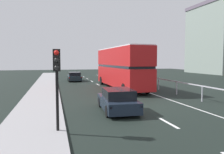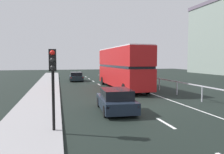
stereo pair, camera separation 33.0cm
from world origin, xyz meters
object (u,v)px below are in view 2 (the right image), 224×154
Objects in this scene: traffic_signal_pole at (53,70)px; hatchback_car_near at (116,100)px; double_decker_bus_red at (122,67)px; sedan_car_ahead at (76,77)px.

hatchback_car_near is at bearing 42.94° from traffic_signal_pole.
traffic_signal_pole is at bearing -118.96° from double_decker_bus_red.
double_decker_bus_red is 11.02m from sedan_car_ahead.
sedan_car_ahead is at bearing 110.52° from double_decker_bus_red.
double_decker_bus_red reaches higher than hatchback_car_near.
double_decker_bus_red is at bearing 74.88° from hatchback_car_near.
double_decker_bus_red is at bearing -66.85° from sedan_car_ahead.
double_decker_bus_red is 15.22m from traffic_signal_pole.
hatchback_car_near is at bearing -87.06° from sedan_car_ahead.
hatchback_car_near is 5.27m from traffic_signal_pole.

